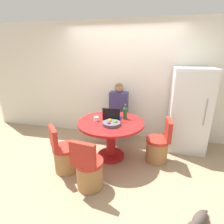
{
  "coord_description": "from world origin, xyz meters",
  "views": [
    {
      "loc": [
        0.64,
        -2.59,
        1.94
      ],
      "look_at": [
        -0.04,
        0.4,
        0.89
      ],
      "focal_mm": 28.0,
      "sensor_mm": 36.0,
      "label": 1
    }
  ],
  "objects": [
    {
      "name": "coffee_cup",
      "position": [
        -0.31,
        0.26,
        0.78
      ],
      "size": [
        0.09,
        0.09,
        0.08
      ],
      "color": "white",
      "rests_on": "dining_table"
    },
    {
      "name": "fruit_bowl",
      "position": [
        0.01,
        0.13,
        0.77
      ],
      "size": [
        0.32,
        0.32,
        0.09
      ],
      "color": "#4C4C56",
      "rests_on": "dining_table"
    },
    {
      "name": "refrigerator",
      "position": [
        1.39,
        0.98,
        0.84
      ],
      "size": [
        0.72,
        0.66,
        1.67
      ],
      "color": "white",
      "rests_on": "ground_plane"
    },
    {
      "name": "cat",
      "position": [
        1.29,
        -0.89,
        0.08
      ],
      "size": [
        0.31,
        0.38,
        0.16
      ],
      "rotation": [
        0.0,
        0.0,
        4.08
      ],
      "color": "#473D38",
      "rests_on": "ground_plane"
    },
    {
      "name": "bottle",
      "position": [
        0.19,
        0.49,
        0.85
      ],
      "size": [
        0.08,
        0.08,
        0.29
      ],
      "color": "#23602D",
      "rests_on": "dining_table"
    },
    {
      "name": "chair_near_left_corner",
      "position": [
        -0.71,
        -0.29,
        0.28
      ],
      "size": [
        0.48,
        0.48,
        0.83
      ],
      "rotation": [
        0.0,
        0.0,
        2.29
      ],
      "color": "#9E7042",
      "rests_on": "ground_plane"
    },
    {
      "name": "person_seated",
      "position": [
        -0.05,
        1.13,
        0.71
      ],
      "size": [
        0.4,
        0.37,
        1.31
      ],
      "rotation": [
        0.0,
        0.0,
        3.14
      ],
      "color": "#2D2D38",
      "rests_on": "ground_plane"
    },
    {
      "name": "wall_back",
      "position": [
        0.0,
        1.35,
        1.3
      ],
      "size": [
        7.0,
        0.06,
        2.6
      ],
      "color": "silver",
      "rests_on": "ground_plane"
    },
    {
      "name": "chair_near_camera",
      "position": [
        -0.17,
        -0.58,
        0.28
      ],
      "size": [
        0.42,
        0.43,
        0.83
      ],
      "rotation": [
        0.0,
        0.0,
        3.0
      ],
      "color": "#9E7042",
      "rests_on": "ground_plane"
    },
    {
      "name": "dining_table",
      "position": [
        -0.04,
        0.3,
        0.54
      ],
      "size": [
        1.21,
        1.21,
        0.74
      ],
      "color": "maroon",
      "rests_on": "ground_plane"
    },
    {
      "name": "chair_right_side",
      "position": [
        0.84,
        0.36,
        0.28
      ],
      "size": [
        0.42,
        0.41,
        0.83
      ],
      "rotation": [
        0.0,
        0.0,
        -1.5
      ],
      "color": "#9E7042",
      "rests_on": "ground_plane"
    },
    {
      "name": "ground_plane",
      "position": [
        0.0,
        0.0,
        0.0
      ],
      "size": [
        12.0,
        12.0,
        0.0
      ],
      "primitive_type": "plane",
      "color": "#9E8466"
    },
    {
      "name": "laptop",
      "position": [
        -0.05,
        0.41,
        0.79
      ],
      "size": [
        0.33,
        0.25,
        0.24
      ],
      "rotation": [
        0.0,
        0.0,
        3.14
      ],
      "color": "#141947",
      "rests_on": "dining_table"
    }
  ]
}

